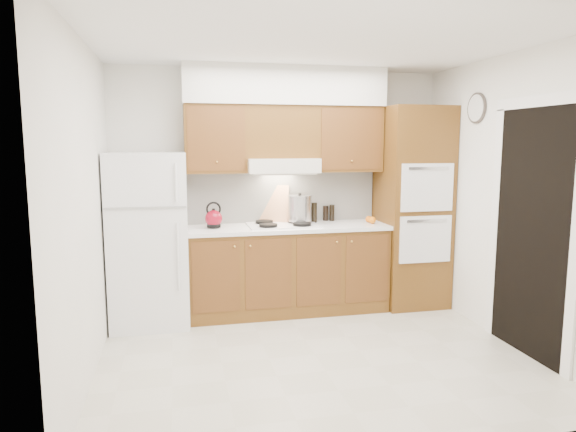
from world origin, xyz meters
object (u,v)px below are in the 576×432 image
Objects in this scene: fridge at (149,239)px; stock_pot at (300,209)px; oven_cabinet at (412,207)px; kettle at (214,219)px.

stock_pot is (1.58, 0.15, 0.25)m from fridge.
oven_cabinet is 2.20m from kettle.
fridge is 1.61m from stock_pot.
oven_cabinet is (2.85, 0.03, 0.24)m from fridge.
kettle is (-2.20, 0.02, -0.06)m from oven_cabinet.
oven_cabinet reaches higher than fridge.
oven_cabinet is 1.27m from stock_pot.
stock_pot is at bearing 174.71° from oven_cabinet.
fridge is 6.37× the size of stock_pot.
stock_pot is (-1.26, 0.12, 0.01)m from oven_cabinet.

